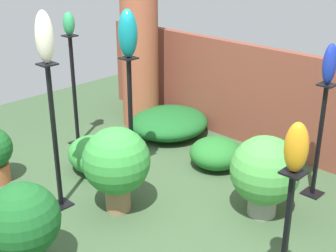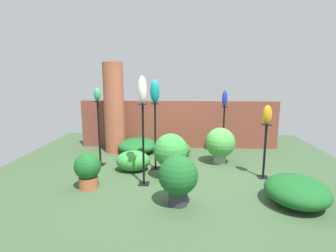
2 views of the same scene
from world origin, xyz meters
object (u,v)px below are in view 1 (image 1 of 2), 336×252
art_vase_teal (128,34)px  art_vase_ivory (44,37)px  art_vase_jade (69,23)px  art_vase_amber (296,147)px  pedestal_amber (285,241)px  potted_plant_front_left (23,223)px  potted_plant_mid_left (116,163)px  pedestal_jade (75,96)px  potted_plant_back_center (265,172)px  brick_pillar (140,45)px  art_vase_cobalt (330,64)px  pedestal_teal (131,126)px  pedestal_ivory (55,144)px  pedestal_cobalt (319,146)px

art_vase_teal → art_vase_ivory: bearing=-98.5°
art_vase_jade → art_vase_amber: bearing=-9.7°
pedestal_amber → potted_plant_front_left: size_ratio=1.36×
art_vase_amber → art_vase_ivory: size_ratio=0.77×
art_vase_teal → potted_plant_mid_left: art_vase_teal is taller
pedestal_jade → potted_plant_back_center: (2.78, 0.27, -0.21)m
art_vase_jade → brick_pillar: bearing=86.1°
art_vase_cobalt → potted_plant_back_center: size_ratio=0.49×
pedestal_teal → art_vase_jade: bearing=172.4°
art_vase_ivory → potted_plant_front_left: size_ratio=0.61×
art_vase_cobalt → pedestal_jade: bearing=-161.5°
pedestal_amber → art_vase_ivory: (-2.37, -0.46, 1.29)m
pedestal_jade → potted_plant_front_left: 2.60m
brick_pillar → art_vase_teal: (1.23, -1.28, 0.52)m
pedestal_ivory → art_vase_jade: (-1.17, 1.07, 0.92)m
pedestal_teal → pedestal_ivory: (-0.13, -0.89, 0.04)m
pedestal_teal → potted_plant_mid_left: size_ratio=1.61×
pedestal_teal → pedestal_amber: size_ratio=1.33×
brick_pillar → pedestal_cobalt: size_ratio=1.89×
pedestal_amber → potted_plant_mid_left: bearing=-177.4°
pedestal_amber → potted_plant_back_center: bearing=130.7°
potted_plant_mid_left → potted_plant_back_center: (1.12, 0.96, -0.06)m
potted_plant_mid_left → potted_plant_back_center: 1.48m
potted_plant_mid_left → pedestal_cobalt: bearing=52.3°
pedestal_jade → art_vase_amber: bearing=-9.7°
pedestal_jade → art_vase_cobalt: 3.23m
potted_plant_front_left → art_vase_jade: bearing=134.8°
pedestal_ivory → potted_plant_mid_left: (0.49, 0.37, -0.18)m
pedestal_teal → art_vase_ivory: art_vase_ivory is taller
art_vase_jade → potted_plant_back_center: size_ratio=0.34×
art_vase_jade → art_vase_cobalt: bearing=18.5°
art_vase_amber → potted_plant_front_left: art_vase_amber is taller
art_vase_cobalt → art_vase_amber: bearing=-70.4°
potted_plant_mid_left → potted_plant_back_center: potted_plant_mid_left is taller
pedestal_jade → potted_plant_mid_left: (1.66, -0.69, -0.15)m
pedestal_teal → art_vase_amber: 2.36m
art_vase_ivory → pedestal_amber: bearing=11.0°
brick_pillar → potted_plant_front_left: bearing=-59.3°
pedestal_ivory → art_vase_teal: art_vase_teal is taller
brick_pillar → art_vase_teal: brick_pillar is taller
pedestal_teal → art_vase_amber: art_vase_amber is taller
pedestal_ivory → art_vase_teal: size_ratio=3.07×
pedestal_jade → potted_plant_mid_left: size_ratio=1.64×
art_vase_jade → art_vase_cobalt: size_ratio=0.70×
pedestal_ivory → art_vase_amber: 2.48m
pedestal_jade → pedestal_ivory: bearing=-42.3°
pedestal_cobalt → art_vase_ivory: bearing=-131.1°
art_vase_teal → potted_plant_back_center: 1.97m
art_vase_cobalt → potted_plant_back_center: bearing=-104.2°
pedestal_amber → art_vase_teal: size_ratio=2.18×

